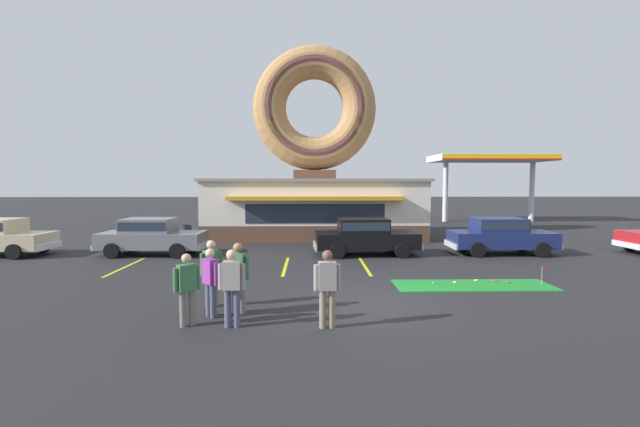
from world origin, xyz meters
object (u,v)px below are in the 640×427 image
at_px(pedestrian_beanie_man, 187,286).
at_px(trash_bin, 186,234).
at_px(car_grey, 151,235).
at_px(pedestrian_clipboard_woman, 327,285).
at_px(car_black, 365,235).
at_px(pedestrian_crossing_woman, 211,279).
at_px(putting_flag_pin, 543,271).
at_px(golf_ball, 433,283).
at_px(pedestrian_blue_sweater_man, 212,270).
at_px(pedestrian_hooded_kid, 232,284).
at_px(car_navy, 500,234).
at_px(pedestrian_leather_jacket_man, 238,274).

relative_size(pedestrian_beanie_man, trash_bin, 1.66).
xyz_separation_m(car_grey, pedestrian_clipboard_woman, (7.30, -9.52, 0.08)).
relative_size(car_black, pedestrian_clipboard_woman, 2.70).
relative_size(car_black, pedestrian_crossing_woman, 2.84).
distance_m(putting_flag_pin, car_black, 7.36).
distance_m(pedestrian_clipboard_woman, trash_bin, 14.71).
bearing_deg(pedestrian_beanie_man, golf_ball, 29.39).
height_order(pedestrian_clipboard_woman, pedestrian_beanie_man, pedestrian_clipboard_woman).
bearing_deg(trash_bin, pedestrian_blue_sweater_man, -70.98).
xyz_separation_m(pedestrian_clipboard_woman, pedestrian_crossing_woman, (-2.72, 0.82, -0.05)).
bearing_deg(pedestrian_crossing_woman, car_black, 60.77).
distance_m(golf_ball, pedestrian_beanie_man, 7.55).
relative_size(pedestrian_blue_sweater_man, trash_bin, 1.75).
distance_m(car_black, pedestrian_hooded_kid, 10.07).
xyz_separation_m(car_navy, pedestrian_hooded_kid, (-10.09, -9.33, 0.09)).
xyz_separation_m(pedestrian_blue_sweater_man, pedestrian_hooded_kid, (0.81, -1.59, 0.01)).
bearing_deg(pedestrian_hooded_kid, car_navy, 42.76).
height_order(car_black, pedestrian_crossing_woman, pedestrian_crossing_woman).
bearing_deg(trash_bin, pedestrian_hooded_kid, -69.95).
bearing_deg(pedestrian_clipboard_woman, pedestrian_leather_jacket_man, 152.29).
height_order(car_black, pedestrian_beanie_man, pedestrian_beanie_man).
distance_m(car_black, car_navy, 6.00).
distance_m(putting_flag_pin, pedestrian_beanie_man, 10.52).
height_order(pedestrian_leather_jacket_man, pedestrian_crossing_woman, pedestrian_leather_jacket_man).
xyz_separation_m(putting_flag_pin, pedestrian_leather_jacket_man, (-8.93, -2.60, 0.52)).
bearing_deg(pedestrian_hooded_kid, pedestrian_beanie_man, 173.34).
height_order(golf_ball, car_navy, car_navy).
bearing_deg(pedestrian_hooded_kid, pedestrian_blue_sweater_man, 117.01).
bearing_deg(golf_ball, pedestrian_clipboard_woman, -131.63).
bearing_deg(car_navy, car_grey, 179.62).
relative_size(pedestrian_hooded_kid, pedestrian_crossing_woman, 1.06).
relative_size(golf_ball, trash_bin, 0.04).
relative_size(car_navy, pedestrian_leather_jacket_man, 2.67).
distance_m(pedestrian_leather_jacket_man, pedestrian_beanie_man, 1.33).
bearing_deg(pedestrian_beanie_man, pedestrian_hooded_kid, -6.66).
xyz_separation_m(golf_ball, pedestrian_hooded_kid, (-5.53, -3.80, 0.91)).
distance_m(putting_flag_pin, pedestrian_blue_sweater_man, 9.93).
distance_m(pedestrian_hooded_kid, trash_bin, 13.80).
distance_m(car_black, pedestrian_blue_sweater_man, 9.06).
xyz_separation_m(pedestrian_blue_sweater_man, pedestrian_clipboard_woman, (2.89, -1.67, 0.00)).
distance_m(pedestrian_hooded_kid, pedestrian_crossing_woman, 0.98).
xyz_separation_m(pedestrian_leather_jacket_man, pedestrian_clipboard_woman, (2.12, -1.11, -0.00)).
xyz_separation_m(car_grey, trash_bin, (0.50, 3.52, -0.37)).
xyz_separation_m(pedestrian_blue_sweater_man, pedestrian_beanie_man, (-0.20, -1.47, -0.06)).
relative_size(pedestrian_blue_sweater_man, pedestrian_beanie_man, 1.06).
relative_size(pedestrian_leather_jacket_man, pedestrian_crossing_woman, 1.05).
relative_size(putting_flag_pin, pedestrian_crossing_woman, 0.34).
relative_size(pedestrian_hooded_kid, trash_bin, 1.77).
bearing_deg(pedestrian_blue_sweater_man, car_grey, 119.36).
height_order(pedestrian_blue_sweater_man, pedestrian_clipboard_woman, pedestrian_clipboard_woman).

